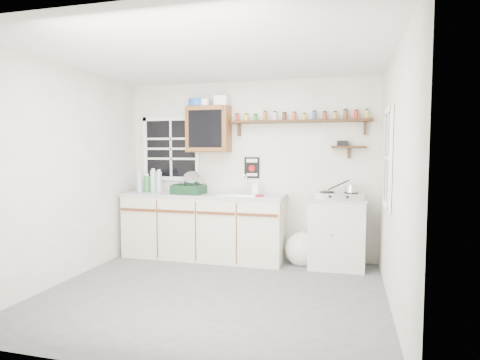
{
  "coord_description": "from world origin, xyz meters",
  "views": [
    {
      "loc": [
        1.37,
        -3.98,
        1.54
      ],
      "look_at": [
        0.15,
        0.55,
        1.18
      ],
      "focal_mm": 30.0,
      "sensor_mm": 36.0,
      "label": 1
    }
  ],
  "objects_px": {
    "main_cabinet": "(203,226)",
    "upper_cabinet": "(209,129)",
    "hotplate": "(339,195)",
    "right_cabinet": "(337,233)",
    "spice_shelf": "(300,120)",
    "dish_rack": "(190,187)"
  },
  "relations": [
    {
      "from": "main_cabinet",
      "to": "upper_cabinet",
      "type": "xyz_separation_m",
      "value": [
        0.03,
        0.14,
        1.36
      ]
    },
    {
      "from": "main_cabinet",
      "to": "hotplate",
      "type": "bearing_deg",
      "value": 0.17
    },
    {
      "from": "main_cabinet",
      "to": "right_cabinet",
      "type": "distance_m",
      "value": 1.84
    },
    {
      "from": "main_cabinet",
      "to": "upper_cabinet",
      "type": "height_order",
      "value": "upper_cabinet"
    },
    {
      "from": "spice_shelf",
      "to": "main_cabinet",
      "type": "bearing_deg",
      "value": -170.81
    },
    {
      "from": "right_cabinet",
      "to": "hotplate",
      "type": "height_order",
      "value": "hotplate"
    },
    {
      "from": "main_cabinet",
      "to": "spice_shelf",
      "type": "height_order",
      "value": "spice_shelf"
    },
    {
      "from": "upper_cabinet",
      "to": "spice_shelf",
      "type": "height_order",
      "value": "upper_cabinet"
    },
    {
      "from": "dish_rack",
      "to": "hotplate",
      "type": "distance_m",
      "value": 2.02
    },
    {
      "from": "right_cabinet",
      "to": "spice_shelf",
      "type": "distance_m",
      "value": 1.58
    },
    {
      "from": "right_cabinet",
      "to": "hotplate",
      "type": "xyz_separation_m",
      "value": [
        0.02,
        -0.02,
        0.49
      ]
    },
    {
      "from": "main_cabinet",
      "to": "hotplate",
      "type": "xyz_separation_m",
      "value": [
        1.86,
        0.01,
        0.49
      ]
    },
    {
      "from": "main_cabinet",
      "to": "upper_cabinet",
      "type": "distance_m",
      "value": 1.37
    },
    {
      "from": "right_cabinet",
      "to": "upper_cabinet",
      "type": "relative_size",
      "value": 1.4
    },
    {
      "from": "dish_rack",
      "to": "main_cabinet",
      "type": "bearing_deg",
      "value": 39.22
    },
    {
      "from": "hotplate",
      "to": "spice_shelf",
      "type": "bearing_deg",
      "value": 156.7
    },
    {
      "from": "main_cabinet",
      "to": "dish_rack",
      "type": "distance_m",
      "value": 0.59
    },
    {
      "from": "hotplate",
      "to": "main_cabinet",
      "type": "bearing_deg",
      "value": 177.84
    },
    {
      "from": "spice_shelf",
      "to": "dish_rack",
      "type": "bearing_deg",
      "value": -167.83
    },
    {
      "from": "right_cabinet",
      "to": "dish_rack",
      "type": "relative_size",
      "value": 2.01
    },
    {
      "from": "right_cabinet",
      "to": "hotplate",
      "type": "relative_size",
      "value": 1.5
    },
    {
      "from": "upper_cabinet",
      "to": "hotplate",
      "type": "relative_size",
      "value": 1.07
    }
  ]
}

